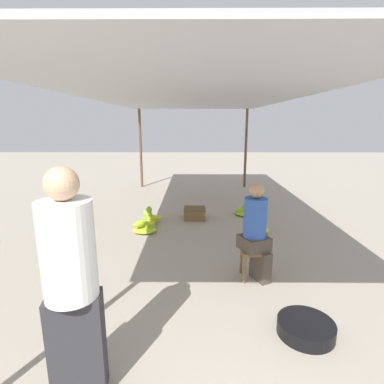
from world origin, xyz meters
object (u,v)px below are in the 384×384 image
object	(u,v)px
crate_near	(195,213)
vendor_foreground	(72,284)
vendor_seated	(256,230)
banana_pile_left_0	(145,227)
banana_pile_right_0	(246,211)
banana_pile_right_1	(258,229)
stool	(253,255)
banana_pile_left_1	(150,217)
basin_black	(306,328)

from	to	relation	value
crate_near	vendor_foreground	bearing A→B (deg)	-101.63
vendor_seated	banana_pile_left_0	size ratio (longest dim) A/B	2.75
banana_pile_right_0	banana_pile_right_1	size ratio (longest dim) A/B	1.17
stool	banana_pile_left_1	size ratio (longest dim) A/B	0.87
vendor_seated	vendor_foreground	bearing A→B (deg)	-134.02
crate_near	stool	bearing A→B (deg)	-73.07
vendor_seated	banana_pile_right_1	distance (m)	1.89
vendor_foreground	crate_near	bearing A→B (deg)	78.37
vendor_seated	crate_near	xyz separation A→B (m)	(-0.80, 2.58, -0.57)
banana_pile_left_0	banana_pile_left_1	world-z (taller)	banana_pile_left_1
banana_pile_right_0	banana_pile_left_0	bearing A→B (deg)	-153.07
banana_pile_right_1	crate_near	size ratio (longest dim) A/B	1.00
banana_pile_right_0	stool	bearing A→B (deg)	-97.63
basin_black	vendor_foreground	bearing A→B (deg)	-161.93
banana_pile_left_1	crate_near	xyz separation A→B (m)	(0.94, 0.29, 0.00)
banana_pile_right_1	vendor_foreground	bearing A→B (deg)	-121.09
stool	banana_pile_right_1	bearing A→B (deg)	76.09
vendor_seated	banana_pile_left_0	distance (m)	2.56
banana_pile_left_0	vendor_seated	bearing A→B (deg)	-44.88
vendor_foreground	vendor_seated	bearing A→B (deg)	45.98
banana_pile_left_0	banana_pile_left_1	distance (m)	0.55
vendor_foreground	banana_pile_left_1	bearing A→B (deg)	90.66
banana_pile_left_1	crate_near	size ratio (longest dim) A/B	1.03
banana_pile_left_0	banana_pile_right_0	world-z (taller)	banana_pile_right_0
vendor_foreground	banana_pile_left_1	xyz separation A→B (m)	(-0.05, 4.05, -0.81)
banana_pile_left_1	banana_pile_right_0	size ratio (longest dim) A/B	0.88
stool	banana_pile_left_0	size ratio (longest dim) A/B	0.88
vendor_foreground	banana_pile_left_1	world-z (taller)	vendor_foreground
vendor_foreground	basin_black	distance (m)	2.27
banana_pile_left_0	banana_pile_right_0	xyz separation A→B (m)	(2.12, 1.08, 0.02)
stool	banana_pile_right_0	size ratio (longest dim) A/B	0.76
banana_pile_left_1	banana_pile_right_1	size ratio (longest dim) A/B	1.02
basin_black	banana_pile_right_1	size ratio (longest dim) A/B	1.19
vendor_seated	basin_black	distance (m)	1.30
crate_near	basin_black	bearing A→B (deg)	-73.32
banana_pile_left_0	crate_near	xyz separation A→B (m)	(0.96, 0.83, 0.03)
basin_black	banana_pile_left_1	distance (m)	3.97
banana_pile_right_0	crate_near	size ratio (longest dim) A/B	1.17
basin_black	banana_pile_right_0	world-z (taller)	banana_pile_right_0
banana_pile_left_1	banana_pile_right_0	world-z (taller)	banana_pile_left_1
banana_pile_left_1	crate_near	world-z (taller)	banana_pile_left_1
vendor_seated	crate_near	size ratio (longest dim) A/B	2.80
vendor_seated	basin_black	bearing A→B (deg)	-74.63
banana_pile_right_1	banana_pile_left_1	bearing A→B (deg)	165.37
banana_pile_right_0	crate_near	world-z (taller)	banana_pile_right_0
vendor_foreground	banana_pile_right_0	bearing A→B (deg)	65.86
stool	banana_pile_right_0	bearing A→B (deg)	82.37
vendor_seated	banana_pile_right_1	size ratio (longest dim) A/B	2.80
basin_black	vendor_seated	bearing A→B (deg)	105.37
vendor_seated	banana_pile_left_1	world-z (taller)	vendor_seated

